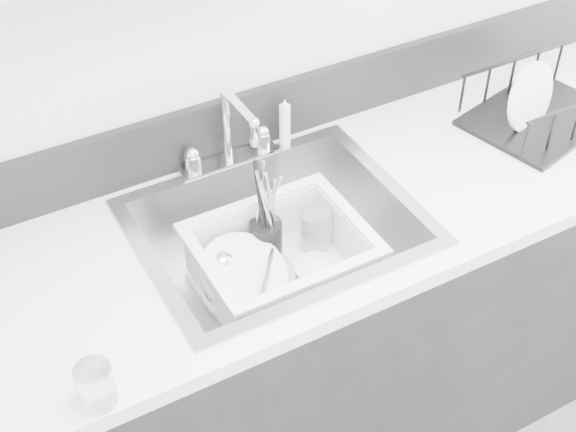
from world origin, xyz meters
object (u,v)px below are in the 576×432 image
sink (278,251)px  dish_rack (543,99)px  counter_run (279,351)px  wash_tub (281,262)px

sink → dish_rack: bearing=1.9°
counter_run → wash_tub: 0.37m
sink → counter_run: bearing=0.0°
wash_tub → dish_rack: bearing=4.2°
wash_tub → dish_rack: dish_rack is taller
wash_tub → counter_run: bearing=75.9°
counter_run → wash_tub: counter_run is taller
dish_rack → sink: bearing=168.2°
counter_run → sink: bearing=0.0°
sink → wash_tub: sink is taller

